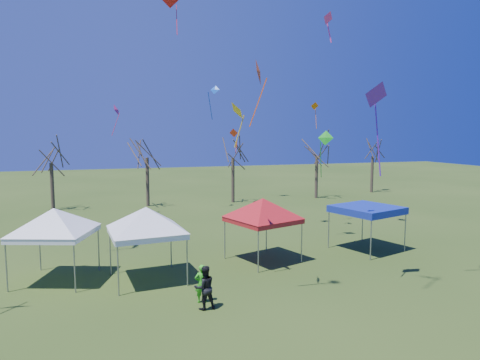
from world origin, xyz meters
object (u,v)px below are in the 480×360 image
Objects in this scene: tree_2 at (147,140)px; tent_blue at (367,210)px; tree_3 at (233,142)px; tent_white_west at (54,213)px; tree_4 at (317,141)px; tree_5 at (373,144)px; tent_red at (263,203)px; person_dark at (205,287)px; person_green at (202,283)px; tent_white_mid at (146,212)px; tree_1 at (50,146)px.

tree_2 reaches higher than tent_blue.
tree_3 is 24.59m from tent_white_west.
tree_4 is 8.62m from tree_5.
tent_blue is (10.86, -19.69, -3.88)m from tree_2.
tent_red reaches higher than person_dark.
tent_red reaches higher than person_green.
person_green is at bearing -126.65° from tree_4.
tree_4 reaches higher than tent_blue.
tree_4 reaches higher than tent_red.
tree_5 is 4.26× the size of person_dark.
tent_white_west is (-14.61, -19.58, -2.85)m from tree_3.
tent_blue is at bearing 6.36° from tent_white_mid.
person_dark is (-18.02, -24.87, -5.18)m from tree_4.
tent_white_west is 2.45× the size of person_dark.
person_dark is at bearing -90.66° from tree_2.
tree_5 reaches higher than person_dark.
tree_3 reaches higher than tent_blue.
tree_1 is 4.76× the size of person_green.
tent_red is at bearing -78.08° from tree_2.
tent_red is 1.03× the size of tent_blue.
tent_white_west reaches higher than person_green.
tree_4 is (17.72, -0.38, -0.23)m from tree_2.
tent_white_mid is 6.43m from tent_red.
tent_blue is (-15.23, -21.38, -3.32)m from tree_5.
tree_1 reaches higher than tent_red.
person_green is (0.04, 0.71, -0.08)m from person_dark.
tent_white_west is at bearing -107.32° from tree_2.
tent_red is at bearing -124.77° from tree_4.
tree_1 is 26.58m from person_green.
person_dark is (-26.38, -26.93, -4.85)m from tree_5.
tree_3 is 1.73× the size of tent_white_mid.
tent_blue is at bearing -158.50° from person_dark.
tree_1 is 20.46m from tent_white_west.
tent_white_mid is 4.60m from person_green.
tree_5 is 1.74× the size of tent_red.
tent_white_mid is 2.61× the size of person_dark.
tree_1 is 1.76× the size of tent_red.
tree_1 is at bearing -77.34° from person_dark.
person_dark is at bearing -72.37° from tree_1.
tree_2 reaches higher than person_green.
person_green is (-17.98, -24.16, -5.27)m from tree_4.
tent_red is (-21.90, -21.55, -2.53)m from tree_5.
person_dark is (-11.15, -5.55, -1.53)m from tent_blue.
tent_white_west is (2.19, -20.19, -2.56)m from tree_1.
tree_1 reaches higher than tree_5.
tree_4 reaches higher than person_dark.
tent_blue is at bearing -158.72° from person_green.
tree_4 is at bearing -0.26° from tree_3.
tent_red is at bearing -57.98° from tree_1.
tree_5 is 1.63× the size of tent_white_mid.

